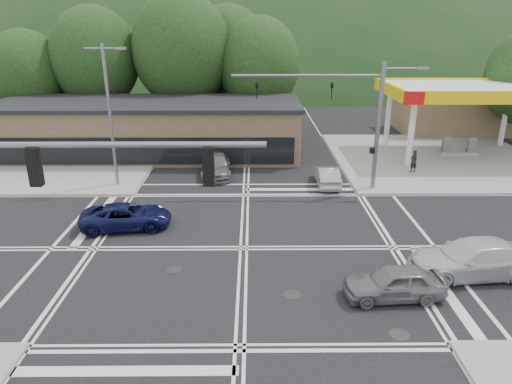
{
  "coord_description": "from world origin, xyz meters",
  "views": [
    {
      "loc": [
        0.45,
        -19.51,
        10.1
      ],
      "look_at": [
        0.62,
        3.96,
        1.4
      ],
      "focal_mm": 32.0,
      "sensor_mm": 36.0,
      "label": 1
    }
  ],
  "objects_px": {
    "pedestrian": "(414,161)",
    "car_silver_east": "(472,259)",
    "car_queue_a": "(327,176)",
    "car_northbound": "(216,165)",
    "car_blue_west": "(126,216)",
    "car_grey_center": "(394,283)",
    "car_queue_b": "(260,148)"
  },
  "relations": [
    {
      "from": "car_northbound",
      "to": "car_queue_b",
      "type": "bearing_deg",
      "value": 53.03
    },
    {
      "from": "pedestrian",
      "to": "car_silver_east",
      "type": "bearing_deg",
      "value": 59.48
    },
    {
      "from": "car_queue_a",
      "to": "pedestrian",
      "type": "relative_size",
      "value": 2.43
    },
    {
      "from": "car_silver_east",
      "to": "car_queue_b",
      "type": "height_order",
      "value": "car_silver_east"
    },
    {
      "from": "car_blue_west",
      "to": "car_queue_b",
      "type": "distance_m",
      "value": 15.59
    },
    {
      "from": "car_queue_a",
      "to": "pedestrian",
      "type": "height_order",
      "value": "pedestrian"
    },
    {
      "from": "car_blue_west",
      "to": "car_queue_a",
      "type": "relative_size",
      "value": 1.19
    },
    {
      "from": "car_blue_west",
      "to": "car_northbound",
      "type": "height_order",
      "value": "car_northbound"
    },
    {
      "from": "car_grey_center",
      "to": "car_northbound",
      "type": "bearing_deg",
      "value": -156.15
    },
    {
      "from": "car_grey_center",
      "to": "car_silver_east",
      "type": "xyz_separation_m",
      "value": [
        3.79,
        1.7,
        0.12
      ]
    },
    {
      "from": "car_queue_a",
      "to": "car_queue_b",
      "type": "relative_size",
      "value": 0.97
    },
    {
      "from": "car_northbound",
      "to": "car_blue_west",
      "type": "bearing_deg",
      "value": -118.39
    },
    {
      "from": "car_queue_b",
      "to": "pedestrian",
      "type": "bearing_deg",
      "value": 157.83
    },
    {
      "from": "car_blue_west",
      "to": "car_grey_center",
      "type": "height_order",
      "value": "car_grey_center"
    },
    {
      "from": "car_queue_b",
      "to": "car_silver_east",
      "type": "bearing_deg",
      "value": 116.88
    },
    {
      "from": "car_northbound",
      "to": "pedestrian",
      "type": "xyz_separation_m",
      "value": [
        14.0,
        0.05,
        0.24
      ]
    },
    {
      "from": "car_blue_west",
      "to": "pedestrian",
      "type": "xyz_separation_m",
      "value": [
        18.01,
        8.98,
        0.31
      ]
    },
    {
      "from": "car_grey_center",
      "to": "pedestrian",
      "type": "xyz_separation_m",
      "value": [
        5.92,
        15.6,
        0.29
      ]
    },
    {
      "from": "car_silver_east",
      "to": "car_queue_b",
      "type": "bearing_deg",
      "value": -159.58
    },
    {
      "from": "car_silver_east",
      "to": "pedestrian",
      "type": "relative_size",
      "value": 3.35
    },
    {
      "from": "car_queue_b",
      "to": "car_northbound",
      "type": "bearing_deg",
      "value": 59.22
    },
    {
      "from": "car_blue_west",
      "to": "car_northbound",
      "type": "xyz_separation_m",
      "value": [
        4.01,
        8.93,
        0.07
      ]
    },
    {
      "from": "car_grey_center",
      "to": "car_northbound",
      "type": "distance_m",
      "value": 17.52
    },
    {
      "from": "car_queue_a",
      "to": "car_grey_center",
      "type": "bearing_deg",
      "value": 93.15
    },
    {
      "from": "car_blue_west",
      "to": "car_northbound",
      "type": "distance_m",
      "value": 9.79
    },
    {
      "from": "car_queue_a",
      "to": "pedestrian",
      "type": "xyz_separation_m",
      "value": [
        6.48,
        2.38,
        0.31
      ]
    },
    {
      "from": "car_blue_west",
      "to": "car_grey_center",
      "type": "bearing_deg",
      "value": -127.19
    },
    {
      "from": "car_northbound",
      "to": "pedestrian",
      "type": "distance_m",
      "value": 14.0
    },
    {
      "from": "car_blue_west",
      "to": "car_northbound",
      "type": "relative_size",
      "value": 0.95
    },
    {
      "from": "car_silver_east",
      "to": "car_blue_west",
      "type": "bearing_deg",
      "value": -111.7
    },
    {
      "from": "car_queue_b",
      "to": "pedestrian",
      "type": "xyz_separation_m",
      "value": [
        10.84,
        -4.86,
        0.27
      ]
    },
    {
      "from": "car_grey_center",
      "to": "car_queue_b",
      "type": "relative_size",
      "value": 0.97
    }
  ]
}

